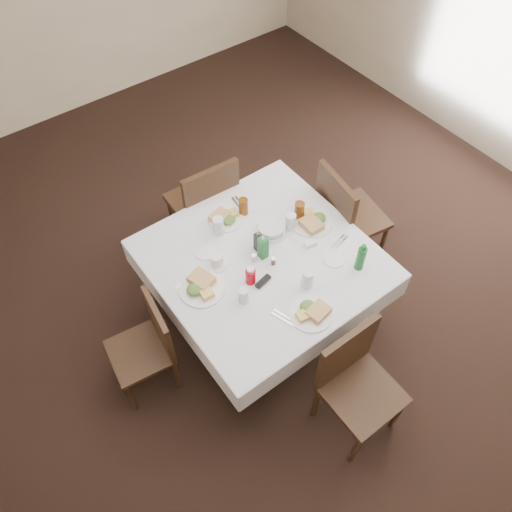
# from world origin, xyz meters

# --- Properties ---
(ground_plane) EXTENTS (7.00, 7.00, 0.00)m
(ground_plane) POSITION_xyz_m (0.00, 0.00, 0.00)
(ground_plane) COLOR black
(room_shell) EXTENTS (6.04, 7.04, 2.80)m
(room_shell) POSITION_xyz_m (0.00, 0.00, 1.71)
(room_shell) COLOR #C2AC92
(room_shell) RESTS_ON ground
(dining_table) EXTENTS (1.47, 1.47, 0.76)m
(dining_table) POSITION_xyz_m (-0.10, 0.00, 0.69)
(dining_table) COLOR black
(dining_table) RESTS_ON ground
(chair_north) EXTENTS (0.50, 0.50, 1.01)m
(chair_north) POSITION_xyz_m (-0.03, 0.85, 0.58)
(chair_north) COLOR black
(chair_north) RESTS_ON ground
(chair_south) EXTENTS (0.46, 0.46, 0.95)m
(chair_south) POSITION_xyz_m (-0.11, -0.99, 0.55)
(chair_south) COLOR black
(chair_south) RESTS_ON ground
(chair_east) EXTENTS (0.55, 0.55, 1.01)m
(chair_east) POSITION_xyz_m (0.78, 0.07, 0.58)
(chair_east) COLOR black
(chair_east) RESTS_ON ground
(chair_west) EXTENTS (0.45, 0.45, 0.84)m
(chair_west) POSITION_xyz_m (-1.03, 0.05, 0.48)
(chair_west) COLOR black
(chair_west) RESTS_ON ground
(meal_north) EXTENTS (0.27, 0.27, 0.06)m
(meal_north) POSITION_xyz_m (-0.10, 0.45, 0.79)
(meal_north) COLOR white
(meal_north) RESTS_ON dining_table
(meal_south) EXTENTS (0.28, 0.28, 0.06)m
(meal_south) POSITION_xyz_m (-0.12, -0.55, 0.79)
(meal_south) COLOR white
(meal_south) RESTS_ON dining_table
(meal_east) EXTENTS (0.30, 0.30, 0.07)m
(meal_east) POSITION_xyz_m (0.39, 0.03, 0.79)
(meal_east) COLOR white
(meal_east) RESTS_ON dining_table
(meal_west) EXTENTS (0.31, 0.31, 0.07)m
(meal_west) POSITION_xyz_m (-0.58, 0.04, 0.79)
(meal_west) COLOR white
(meal_west) RESTS_ON dining_table
(side_plate_a) EXTENTS (0.14, 0.14, 0.01)m
(side_plate_a) POSITION_xyz_m (-0.40, 0.28, 0.77)
(side_plate_a) COLOR white
(side_plate_a) RESTS_ON dining_table
(side_plate_b) EXTENTS (0.14, 0.14, 0.01)m
(side_plate_b) POSITION_xyz_m (0.29, -0.32, 0.77)
(side_plate_b) COLOR white
(side_plate_b) RESTS_ON dining_table
(water_n) EXTENTS (0.08, 0.08, 0.15)m
(water_n) POSITION_xyz_m (-0.21, 0.37, 0.84)
(water_n) COLOR silver
(water_n) RESTS_ON dining_table
(water_s) EXTENTS (0.08, 0.08, 0.14)m
(water_s) POSITION_xyz_m (0.00, -0.36, 0.83)
(water_s) COLOR silver
(water_s) RESTS_ON dining_table
(water_e) EXTENTS (0.07, 0.07, 0.14)m
(water_e) POSITION_xyz_m (0.23, 0.10, 0.83)
(water_e) COLOR silver
(water_e) RESTS_ON dining_table
(water_w) EXTENTS (0.07, 0.07, 0.12)m
(water_w) POSITION_xyz_m (-0.41, -0.21, 0.82)
(water_w) COLOR silver
(water_w) RESTS_ON dining_table
(iced_tea_a) EXTENTS (0.07, 0.07, 0.14)m
(iced_tea_a) POSITION_xyz_m (0.05, 0.42, 0.83)
(iced_tea_a) COLOR #6A360D
(iced_tea_a) RESTS_ON dining_table
(iced_tea_b) EXTENTS (0.07, 0.07, 0.15)m
(iced_tea_b) POSITION_xyz_m (0.35, 0.14, 0.84)
(iced_tea_b) COLOR #6A360D
(iced_tea_b) RESTS_ON dining_table
(bread_basket) EXTENTS (0.21, 0.21, 0.07)m
(bread_basket) POSITION_xyz_m (0.09, 0.15, 0.80)
(bread_basket) COLOR silver
(bread_basket) RESTS_ON dining_table
(oil_cruet_dark) EXTENTS (0.05, 0.05, 0.20)m
(oil_cruet_dark) POSITION_xyz_m (-0.07, 0.08, 0.85)
(oil_cruet_dark) COLOR black
(oil_cruet_dark) RESTS_ON dining_table
(oil_cruet_green) EXTENTS (0.06, 0.06, 0.24)m
(oil_cruet_green) POSITION_xyz_m (-0.09, 0.01, 0.87)
(oil_cruet_green) COLOR #146426
(oil_cruet_green) RESTS_ON dining_table
(ketchup_bottle) EXTENTS (0.07, 0.07, 0.15)m
(ketchup_bottle) POSITION_xyz_m (-0.29, -0.11, 0.83)
(ketchup_bottle) COLOR #B4000D
(ketchup_bottle) RESTS_ON dining_table
(salt_shaker) EXTENTS (0.03, 0.03, 0.07)m
(salt_shaker) POSITION_xyz_m (-0.17, 0.01, 0.80)
(salt_shaker) COLOR white
(salt_shaker) RESTS_ON dining_table
(pepper_shaker) EXTENTS (0.03, 0.03, 0.07)m
(pepper_shaker) POSITION_xyz_m (-0.07, -0.09, 0.80)
(pepper_shaker) COLOR #453025
(pepper_shaker) RESTS_ON dining_table
(coffee_mug) EXTENTS (0.14, 0.14, 0.10)m
(coffee_mug) POSITION_xyz_m (-0.38, 0.14, 0.81)
(coffee_mug) COLOR white
(coffee_mug) RESTS_ON dining_table
(sunglasses) EXTENTS (0.13, 0.06, 0.03)m
(sunglasses) POSITION_xyz_m (-0.22, -0.17, 0.78)
(sunglasses) COLOR black
(sunglasses) RESTS_ON dining_table
(green_bottle) EXTENTS (0.06, 0.06, 0.24)m
(green_bottle) POSITION_xyz_m (0.38, -0.46, 0.87)
(green_bottle) COLOR #146426
(green_bottle) RESTS_ON dining_table
(sugar_caddy) EXTENTS (0.09, 0.06, 0.04)m
(sugar_caddy) POSITION_xyz_m (0.24, -0.12, 0.78)
(sugar_caddy) COLOR white
(sugar_caddy) RESTS_ON dining_table
(cutlery_n) EXTENTS (0.07, 0.19, 0.01)m
(cutlery_n) POSITION_xyz_m (0.07, 0.51, 0.77)
(cutlery_n) COLOR silver
(cutlery_n) RESTS_ON dining_table
(cutlery_s) EXTENTS (0.10, 0.18, 0.01)m
(cutlery_s) POSITION_xyz_m (-0.28, -0.47, 0.77)
(cutlery_s) COLOR silver
(cutlery_s) RESTS_ON dining_table
(cutlery_e) EXTENTS (0.17, 0.07, 0.01)m
(cutlery_e) POSITION_xyz_m (0.43, -0.22, 0.77)
(cutlery_e) COLOR silver
(cutlery_e) RESTS_ON dining_table
(cutlery_w) EXTENTS (0.21, 0.13, 0.01)m
(cutlery_w) POSITION_xyz_m (-0.63, 0.16, 0.77)
(cutlery_w) COLOR silver
(cutlery_w) RESTS_ON dining_table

